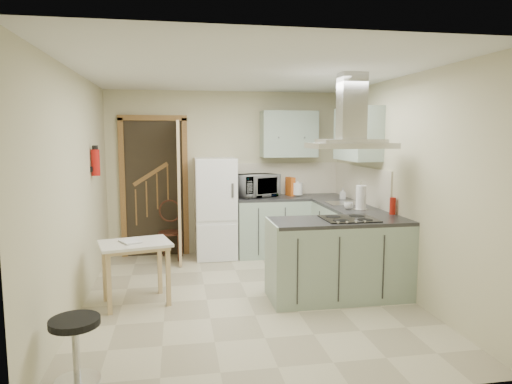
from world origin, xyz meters
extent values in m
plane|color=#C2B997|center=(0.00, 0.00, 0.00)|extent=(4.20, 4.20, 0.00)
plane|color=silver|center=(0.00, 0.00, 2.50)|extent=(4.20, 4.20, 0.00)
plane|color=beige|center=(0.00, 2.10, 1.25)|extent=(3.60, 0.00, 3.60)
plane|color=beige|center=(-1.80, 0.00, 1.25)|extent=(0.00, 4.20, 4.20)
plane|color=beige|center=(1.80, 0.00, 1.25)|extent=(0.00, 4.20, 4.20)
cube|color=brown|center=(-1.10, 2.07, 1.05)|extent=(1.10, 0.12, 2.10)
cube|color=white|center=(-0.20, 1.80, 0.75)|extent=(0.60, 0.60, 1.50)
cube|color=#9EB2A0|center=(0.66, 1.80, 0.45)|extent=(1.08, 0.60, 0.90)
cube|color=#9EB2A0|center=(1.50, 1.12, 0.45)|extent=(0.60, 1.95, 0.90)
cube|color=beige|center=(0.96, 2.09, 1.15)|extent=(1.68, 0.02, 0.50)
cube|color=#9EB2A0|center=(0.95, 1.93, 1.85)|extent=(0.85, 0.35, 0.70)
cube|color=#9EB2A0|center=(1.62, 0.85, 1.85)|extent=(0.35, 0.90, 0.70)
cube|color=#9EB2A0|center=(1.02, -0.18, 0.45)|extent=(1.55, 0.65, 0.90)
cube|color=black|center=(1.12, -0.18, 0.91)|extent=(0.58, 0.50, 0.01)
cube|color=silver|center=(1.12, -0.18, 1.72)|extent=(0.90, 0.55, 0.10)
cube|color=silver|center=(1.50, 0.95, 0.91)|extent=(0.45, 0.40, 0.01)
cylinder|color=#B2140F|center=(-1.74, 0.90, 1.50)|extent=(0.10, 0.10, 0.32)
cube|color=#DBB787|center=(-1.22, 0.03, 0.34)|extent=(0.84, 0.71, 0.68)
cube|color=#452B17|center=(-0.87, 1.82, 0.40)|extent=(0.41, 0.41, 0.79)
cylinder|color=black|center=(-1.53, -1.55, 0.25)|extent=(0.42, 0.42, 0.50)
imported|color=black|center=(0.43, 1.87, 1.07)|extent=(0.74, 0.63, 0.34)
cylinder|color=white|center=(1.07, 1.82, 1.01)|extent=(0.20, 0.20, 0.23)
cube|color=#C65617|center=(0.97, 1.89, 1.04)|extent=(0.12, 0.20, 0.29)
imported|color=silver|center=(1.63, 1.37, 0.98)|extent=(0.08, 0.08, 0.16)
cylinder|color=white|center=(1.51, 0.41, 1.06)|extent=(0.15, 0.15, 0.32)
imported|color=silver|center=(1.38, 0.48, 0.94)|extent=(0.12, 0.12, 0.09)
cylinder|color=#B61C0F|center=(1.75, 0.03, 1.00)|extent=(0.09, 0.09, 0.20)
imported|color=#963732|center=(-1.35, -0.01, 0.74)|extent=(0.28, 0.30, 0.11)
camera|label=1|loc=(-0.76, -4.94, 1.83)|focal=32.00mm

